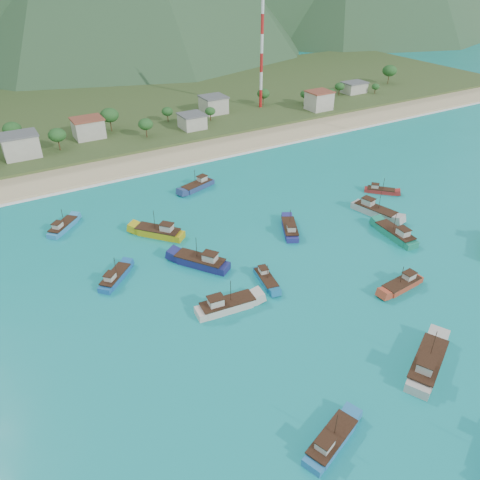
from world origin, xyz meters
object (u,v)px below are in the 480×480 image
boat_20 (380,191)px  boat_22 (201,262)px  boat_17 (375,211)px  boat_8 (290,229)px  boat_5 (266,279)px  boat_12 (331,441)px  boat_18 (63,227)px  radio_tower (262,53)px  boat_1 (197,186)px  boat_2 (402,285)px  boat_21 (115,278)px  boat_11 (159,232)px  boat_23 (395,234)px  boat_25 (227,306)px  boat_7 (427,364)px

boat_20 → boat_22: (-59.03, -6.92, 0.41)m
boat_17 → boat_8: bearing=-21.9°
boat_5 → boat_12: 37.83m
boat_18 → boat_22: 37.78m
radio_tower → boat_1: size_ratio=3.85×
boat_2 → boat_12: boat_12 is taller
boat_8 → boat_12: bearing=-92.1°
boat_8 → boat_21: 42.25m
boat_2 → boat_11: (-34.42, 43.37, 0.22)m
boat_11 → boat_20: 62.83m
boat_23 → boat_21: bearing=169.1°
boat_1 → boat_25: 53.71m
boat_5 → boat_23: size_ratio=0.73×
radio_tower → boat_17: radio_tower is taller
boat_5 → boat_25: (-11.14, -3.59, 0.34)m
radio_tower → boat_20: 87.68m
boat_12 → boat_21: boat_12 is taller
boat_1 → boat_18: boat_1 is taller
boat_2 → boat_7: boat_7 is taller
boat_12 → boat_25: 32.11m
boat_7 → boat_11: (-21.60, 60.73, -0.12)m
boat_8 → boat_25: boat_25 is taller
radio_tower → boat_5: bearing=-121.9°
boat_8 → boat_18: (-46.78, 28.67, -0.07)m
boat_1 → boat_11: (-19.22, -18.93, 0.13)m
boat_8 → boat_18: 54.86m
boat_1 → boat_21: 45.73m
boat_17 → boat_18: bearing=-37.9°
boat_18 → boat_20: boat_18 is taller
boat_5 → boat_18: boat_18 is taller
boat_2 → boat_23: size_ratio=0.85×
radio_tower → boat_22: size_ratio=3.56×
boat_12 → boat_22: size_ratio=0.87×
boat_5 → boat_22: size_ratio=0.72×
boat_12 → boat_2: bearing=100.3°
boat_17 → boat_7: bearing=41.5°
boat_1 → boat_22: 38.58m
boat_23 → boat_22: bearing=168.4°
boat_8 → boat_23: size_ratio=0.88×
boat_8 → boat_11: bearing=-179.4°
boat_23 → boat_25: 46.95m
boat_1 → boat_25: boat_25 is taller
boat_1 → boat_17: bearing=-156.9°
boat_17 → boat_25: (-50.91, -13.79, -0.06)m
boat_2 → boat_12: size_ratio=0.95×
boat_18 → boat_12: bearing=-31.3°
boat_11 → boat_23: 55.73m
boat_1 → boat_8: 34.19m
boat_22 → boat_5: bearing=-88.4°
boat_1 → boat_23: (28.50, -47.71, 0.10)m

